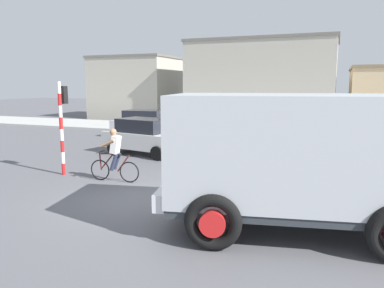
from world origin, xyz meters
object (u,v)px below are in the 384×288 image
object	(u,v)px
cyclist	(114,155)
traffic_light_pole	(62,115)
car_red_near	(146,136)
car_white_mid	(146,123)
truck_foreground	(296,154)

from	to	relation	value
cyclist	traffic_light_pole	xyz separation A→B (m)	(-2.16, 0.20, 1.20)
traffic_light_pole	car_red_near	distance (m)	4.60
cyclist	car_white_mid	xyz separation A→B (m)	(-3.97, 9.47, -0.05)
traffic_light_pole	car_red_near	size ratio (longest dim) A/B	0.75
cyclist	car_red_near	world-z (taller)	cyclist
truck_foreground	cyclist	xyz separation A→B (m)	(-5.81, 2.08, -0.80)
truck_foreground	car_red_near	world-z (taller)	truck_foreground
traffic_light_pole	car_red_near	xyz separation A→B (m)	(0.86, 4.35, -1.25)
cyclist	car_red_near	bearing A→B (deg)	106.02
traffic_light_pole	car_white_mid	distance (m)	9.53
cyclist	car_red_near	size ratio (longest dim) A/B	0.41
cyclist	car_red_near	xyz separation A→B (m)	(-1.31, 4.55, -0.05)
traffic_light_pole	car_white_mid	bearing A→B (deg)	101.03
traffic_light_pole	truck_foreground	bearing A→B (deg)	-15.94
cyclist	truck_foreground	bearing A→B (deg)	-19.68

